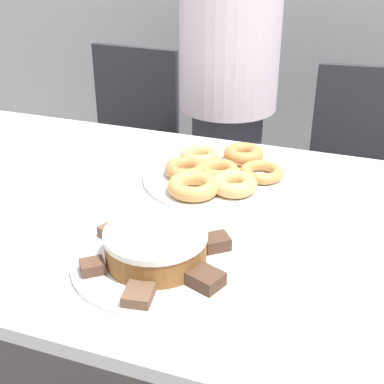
{
  "coord_description": "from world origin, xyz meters",
  "views": [
    {
      "loc": [
        0.42,
        -1.0,
        1.37
      ],
      "look_at": [
        0.07,
        -0.01,
        0.82
      ],
      "focal_mm": 50.0,
      "sensor_mm": 36.0,
      "label": 1
    }
  ],
  "objects": [
    {
      "name": "donut_5",
      "position": [
        0.13,
        0.13,
        0.79
      ],
      "size": [
        0.11,
        0.11,
        0.04
      ],
      "color": "#E5AD66",
      "rests_on": "plate_donuts"
    },
    {
      "name": "lamington_3",
      "position": [
        0.18,
        -0.25,
        0.78
      ],
      "size": [
        0.07,
        0.07,
        0.03
      ],
      "rotation": [
        0.0,
        0.0,
        5.91
      ],
      "color": "#513828",
      "rests_on": "plate_cake"
    },
    {
      "name": "donut_0",
      "position": [
        0.07,
        0.2,
        0.78
      ],
      "size": [
        0.1,
        0.1,
        0.03
      ],
      "color": "#D18E4C",
      "rests_on": "plate_donuts"
    },
    {
      "name": "donut_4",
      "position": [
        0.04,
        0.08,
        0.79
      ],
      "size": [
        0.13,
        0.13,
        0.04
      ],
      "color": "tan",
      "rests_on": "plate_donuts"
    },
    {
      "name": "lamington_1",
      "position": [
        -0.03,
        -0.29,
        0.78
      ],
      "size": [
        0.06,
        0.06,
        0.02
      ],
      "rotation": [
        0.0,
        0.0,
        3.82
      ],
      "color": "brown",
      "rests_on": "plate_cake"
    },
    {
      "name": "frosted_cake",
      "position": [
        0.06,
        -0.21,
        0.8
      ],
      "size": [
        0.2,
        0.2,
        0.06
      ],
      "color": "brown",
      "rests_on": "plate_cake"
    },
    {
      "name": "plate_donuts",
      "position": [
        0.07,
        0.2,
        0.76
      ],
      "size": [
        0.39,
        0.39,
        0.01
      ],
      "color": "white",
      "rests_on": "table"
    },
    {
      "name": "lamington_2",
      "position": [
        0.08,
        -0.33,
        0.78
      ],
      "size": [
        0.06,
        0.06,
        0.02
      ],
      "rotation": [
        0.0,
        0.0,
        4.87
      ],
      "color": "brown",
      "rests_on": "plate_cake"
    },
    {
      "name": "lamington_5",
      "position": [
        0.05,
        -0.09,
        0.78
      ],
      "size": [
        0.05,
        0.06,
        0.02
      ],
      "rotation": [
        0.0,
        0.0,
        8.01
      ],
      "color": "brown",
      "rests_on": "plate_cake"
    },
    {
      "name": "donut_3",
      "position": [
        -0.01,
        0.17,
        0.79
      ],
      "size": [
        0.11,
        0.11,
        0.03
      ],
      "color": "#C68447",
      "rests_on": "plate_donuts"
    },
    {
      "name": "plate_cake",
      "position": [
        0.06,
        -0.21,
        0.76
      ],
      "size": [
        0.33,
        0.33,
        0.01
      ],
      "color": "white",
      "rests_on": "table"
    },
    {
      "name": "donut_6",
      "position": [
        0.17,
        0.22,
        0.78
      ],
      "size": [
        0.11,
        0.11,
        0.03
      ],
      "color": "#D18E4C",
      "rests_on": "plate_donuts"
    },
    {
      "name": "donut_2",
      "position": [
        -0.01,
        0.27,
        0.78
      ],
      "size": [
        0.11,
        0.11,
        0.03
      ],
      "color": "#E5AD66",
      "rests_on": "plate_donuts"
    },
    {
      "name": "person_standing",
      "position": [
        -0.08,
        0.79,
        0.81
      ],
      "size": [
        0.35,
        0.35,
        1.54
      ],
      "color": "#383842",
      "rests_on": "ground_plane"
    },
    {
      "name": "office_chair_left",
      "position": [
        -0.58,
        0.91,
        0.41
      ],
      "size": [
        0.46,
        0.46,
        0.88
      ],
      "rotation": [
        0.0,
        0.0,
        -0.04
      ],
      "color": "black",
      "rests_on": "ground_plane"
    },
    {
      "name": "office_chair_right",
      "position": [
        0.41,
        0.91,
        0.41
      ],
      "size": [
        0.49,
        0.49,
        0.88
      ],
      "rotation": [
        0.0,
        0.0,
        0.12
      ],
      "color": "black",
      "rests_on": "ground_plane"
    },
    {
      "name": "lamington_4",
      "position": [
        0.16,
        -0.13,
        0.78
      ],
      "size": [
        0.07,
        0.07,
        0.03
      ],
      "rotation": [
        0.0,
        0.0,
        6.96
      ],
      "color": "#513828",
      "rests_on": "plate_cake"
    },
    {
      "name": "table",
      "position": [
        0.0,
        0.0,
        0.67
      ],
      "size": [
        1.71,
        0.93,
        0.76
      ],
      "color": "silver",
      "rests_on": "ground_plane"
    },
    {
      "name": "donut_1",
      "position": [
        0.1,
        0.31,
        0.79
      ],
      "size": [
        0.11,
        0.11,
        0.04
      ],
      "color": "#C68447",
      "rests_on": "plate_donuts"
    },
    {
      "name": "lamington_0",
      "position": [
        -0.05,
        -0.16,
        0.78
      ],
      "size": [
        0.06,
        0.06,
        0.02
      ],
      "rotation": [
        0.0,
        0.0,
        2.77
      ],
      "color": "brown",
      "rests_on": "plate_cake"
    }
  ]
}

